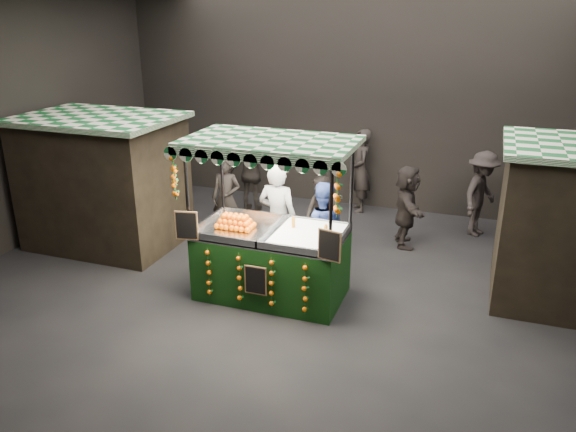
% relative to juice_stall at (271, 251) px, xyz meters
% --- Properties ---
extents(ground, '(12.00, 12.00, 0.00)m').
position_rel_juice_stall_xyz_m(ground, '(0.45, 0.03, -0.82)').
color(ground, black).
rests_on(ground, ground).
extents(market_hall, '(12.10, 10.10, 5.05)m').
position_rel_juice_stall_xyz_m(market_hall, '(0.45, 0.03, 2.56)').
color(market_hall, black).
rests_on(market_hall, ground).
extents(neighbour_stall_left, '(3.00, 2.20, 2.60)m').
position_rel_juice_stall_xyz_m(neighbour_stall_left, '(-3.95, 1.03, 0.48)').
color(neighbour_stall_left, black).
rests_on(neighbour_stall_left, ground).
extents(juice_stall, '(2.75, 1.61, 2.66)m').
position_rel_juice_stall_xyz_m(juice_stall, '(0.00, 0.00, 0.00)').
color(juice_stall, black).
rests_on(juice_stall, ground).
extents(vendor_grey, '(0.80, 0.57, 2.04)m').
position_rel_juice_stall_xyz_m(vendor_grey, '(-0.23, 0.91, 0.20)').
color(vendor_grey, gray).
rests_on(vendor_grey, ground).
extents(vendor_blue, '(1.01, 0.90, 1.74)m').
position_rel_juice_stall_xyz_m(vendor_blue, '(0.54, 1.06, 0.05)').
color(vendor_blue, '#2B3F8C').
rests_on(vendor_blue, ground).
extents(shopper_0, '(0.65, 0.45, 1.68)m').
position_rel_juice_stall_xyz_m(shopper_0, '(-1.83, 2.13, 0.02)').
color(shopper_0, '#2C2624').
rests_on(shopper_0, ground).
extents(shopper_1, '(0.98, 0.95, 1.59)m').
position_rel_juice_stall_xyz_m(shopper_1, '(0.30, 1.83, -0.03)').
color(shopper_1, black).
rests_on(shopper_1, ground).
extents(shopper_2, '(1.08, 0.49, 1.80)m').
position_rel_juice_stall_xyz_m(shopper_2, '(-1.95, 3.77, 0.08)').
color(shopper_2, '#2C2723').
rests_on(shopper_2, ground).
extents(shopper_3, '(1.05, 1.33, 1.80)m').
position_rel_juice_stall_xyz_m(shopper_3, '(3.12, 4.00, 0.08)').
color(shopper_3, '#2C2524').
rests_on(shopper_3, ground).
extents(shopper_4, '(0.97, 0.93, 1.68)m').
position_rel_juice_stall_xyz_m(shopper_4, '(-4.05, 3.56, 0.02)').
color(shopper_4, '#2E2825').
rests_on(shopper_4, ground).
extents(shopper_5, '(0.89, 1.62, 1.66)m').
position_rel_juice_stall_xyz_m(shopper_5, '(1.75, 2.91, 0.01)').
color(shopper_5, '#292322').
rests_on(shopper_5, ground).
extents(shopper_6, '(0.69, 0.83, 1.94)m').
position_rel_juice_stall_xyz_m(shopper_6, '(0.42, 4.63, 0.15)').
color(shopper_6, '#2B2523').
rests_on(shopper_6, ground).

